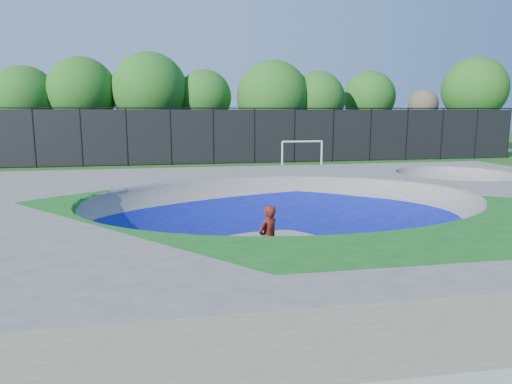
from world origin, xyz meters
The scene contains 7 objects.
ground centered at (0.00, 0.00, 0.00)m, with size 120.00×120.00×0.00m, color #245116.
skate_deck centered at (0.00, 0.00, 0.75)m, with size 22.00×14.00×1.50m, color gray.
skater centered at (-0.83, -1.67, 0.81)m, with size 0.59×0.39×1.62m, color #B82A0E.
skateboard centered at (-0.83, -1.67, 0.03)m, with size 0.78×0.22×0.05m, color black.
soccer_goal centered at (5.53, 17.29, 1.29)m, with size 2.83×0.12×1.87m.
fence centered at (0.00, 21.00, 2.10)m, with size 48.09×0.09×4.04m.
treeline centered at (-2.63, 26.14, 5.20)m, with size 54.14×7.58×8.72m.
Camera 1 is at (-3.01, -11.83, 3.78)m, focal length 32.00 mm.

